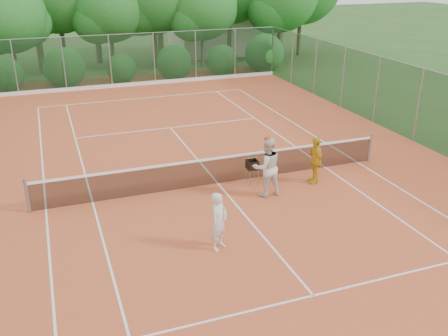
{
  "coord_description": "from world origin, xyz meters",
  "views": [
    {
      "loc": [
        -5.03,
        -14.32,
        6.97
      ],
      "look_at": [
        -0.23,
        -1.2,
        1.1
      ],
      "focal_mm": 40.0,
      "sensor_mm": 36.0,
      "label": 1
    }
  ],
  "objects_px": {
    "player_yellow": "(315,160)",
    "ball_hopper": "(252,165)",
    "player_white": "(219,221)",
    "player_center_grp": "(267,167)"
  },
  "relations": [
    {
      "from": "player_white",
      "to": "ball_hopper",
      "type": "relative_size",
      "value": 1.95
    },
    {
      "from": "player_white",
      "to": "player_yellow",
      "type": "bearing_deg",
      "value": -7.54
    },
    {
      "from": "ball_hopper",
      "to": "player_white",
      "type": "bearing_deg",
      "value": -100.82
    },
    {
      "from": "player_yellow",
      "to": "ball_hopper",
      "type": "xyz_separation_m",
      "value": [
        -1.97,
        0.66,
        -0.16
      ]
    },
    {
      "from": "player_white",
      "to": "player_yellow",
      "type": "xyz_separation_m",
      "value": [
        4.39,
        2.82,
        0.02
      ]
    },
    {
      "from": "player_yellow",
      "to": "ball_hopper",
      "type": "bearing_deg",
      "value": -100.34
    },
    {
      "from": "player_white",
      "to": "player_center_grp",
      "type": "height_order",
      "value": "player_center_grp"
    },
    {
      "from": "player_white",
      "to": "player_yellow",
      "type": "distance_m",
      "value": 5.21
    },
    {
      "from": "player_yellow",
      "to": "ball_hopper",
      "type": "distance_m",
      "value": 2.09
    },
    {
      "from": "player_center_grp",
      "to": "player_yellow",
      "type": "xyz_separation_m",
      "value": [
        1.93,
        0.34,
        -0.17
      ]
    }
  ]
}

